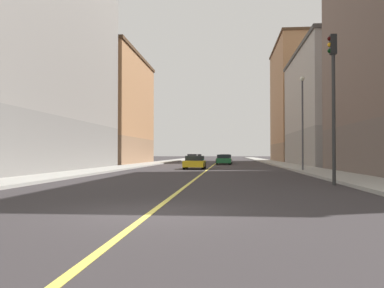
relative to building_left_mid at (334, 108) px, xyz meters
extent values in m
plane|color=#312D2E|center=(-14.40, -41.86, -6.89)|extent=(400.00, 400.00, 0.00)
cube|color=#9E9B93|center=(-5.90, 7.14, -6.82)|extent=(3.01, 168.00, 0.15)
cube|color=#9E9B93|center=(-22.90, 7.14, -6.82)|extent=(3.01, 168.00, 0.15)
cube|color=#E5D14C|center=(-14.40, 7.14, -6.88)|extent=(0.16, 154.00, 0.01)
cube|color=gray|center=(0.00, 0.00, -4.83)|extent=(8.78, 21.96, 4.11)
cube|color=#9E9993|center=(0.00, 0.00, 1.85)|extent=(8.78, 21.96, 9.25)
cube|color=#474442|center=(0.00, 0.00, 6.67)|extent=(9.08, 22.26, 0.40)
cube|color=#8F6B4F|center=(0.00, 22.58, -5.34)|extent=(8.78, 20.31, 3.10)
cube|color=#A8754C|center=(0.00, 22.58, 4.64)|extent=(8.78, 20.31, 16.85)
cube|color=#4B3422|center=(0.00, 22.58, 13.26)|extent=(9.08, 20.61, 0.40)
cube|color=slate|center=(-28.79, -19.85, -4.85)|extent=(8.78, 25.04, 4.08)
cube|color=gray|center=(-28.79, -19.85, 4.36)|extent=(8.78, 25.04, 14.35)
cube|color=#8F6B4F|center=(-28.79, 4.38, -5.15)|extent=(8.78, 20.19, 3.48)
cube|color=#A8754C|center=(-28.79, 4.38, 1.99)|extent=(8.78, 20.19, 10.80)
cube|color=#4B3422|center=(-28.79, 4.38, 7.59)|extent=(9.08, 20.49, 0.40)
cylinder|color=#2D2D2D|center=(-7.80, -32.31, -3.93)|extent=(0.16, 0.16, 5.93)
cube|color=black|center=(-7.80, -32.31, -0.51)|extent=(0.28, 0.32, 0.90)
sphere|color=#320404|center=(-7.96, -32.31, -0.24)|extent=(0.20, 0.20, 0.20)
sphere|color=orange|center=(-7.96, -32.31, -0.52)|extent=(0.20, 0.20, 0.20)
sphere|color=black|center=(-7.96, -32.31, -0.80)|extent=(0.20, 0.20, 0.20)
cylinder|color=#4C4C51|center=(-6.80, -18.26, -3.26)|extent=(0.14, 0.14, 6.96)
sphere|color=#EAEACC|center=(-6.80, -18.26, 0.37)|extent=(0.36, 0.36, 0.36)
cube|color=white|center=(-13.00, 8.75, -6.38)|extent=(1.81, 4.21, 0.59)
cube|color=black|center=(-13.00, 8.67, -5.86)|extent=(1.59, 1.91, 0.46)
cylinder|color=black|center=(-13.82, 10.06, -6.57)|extent=(0.22, 0.64, 0.64)
cylinder|color=black|center=(-12.18, 10.05, -6.57)|extent=(0.22, 0.64, 0.64)
cylinder|color=black|center=(-13.83, 7.45, -6.57)|extent=(0.22, 0.64, 0.64)
cylinder|color=black|center=(-12.19, 7.44, -6.57)|extent=(0.22, 0.64, 0.64)
cube|color=#1E6B38|center=(-13.26, 2.71, -6.37)|extent=(2.02, 4.59, 0.60)
cube|color=black|center=(-13.27, 2.92, -5.84)|extent=(1.68, 2.01, 0.46)
cylinder|color=black|center=(-14.15, 4.07, -6.57)|extent=(0.25, 0.65, 0.64)
cylinder|color=black|center=(-12.51, 4.15, -6.57)|extent=(0.25, 0.65, 0.64)
cylinder|color=black|center=(-14.02, 1.28, -6.57)|extent=(0.25, 0.65, 0.64)
cylinder|color=black|center=(-12.37, 1.36, -6.57)|extent=(0.25, 0.65, 0.64)
cube|color=maroon|center=(-18.52, 18.22, -6.37)|extent=(1.86, 4.44, 0.60)
cube|color=black|center=(-18.52, 18.18, -5.83)|extent=(1.58, 2.10, 0.49)
cylinder|color=black|center=(-19.26, 19.61, -6.57)|extent=(0.24, 0.65, 0.64)
cylinder|color=black|center=(-17.70, 19.56, -6.57)|extent=(0.24, 0.65, 0.64)
cylinder|color=black|center=(-19.34, 16.88, -6.57)|extent=(0.24, 0.65, 0.64)
cylinder|color=black|center=(-17.78, 16.83, -6.57)|extent=(0.24, 0.65, 0.64)
cube|color=red|center=(-18.33, 25.97, -6.34)|extent=(1.82, 4.47, 0.66)
cube|color=black|center=(-18.33, 25.93, -5.81)|extent=(1.58, 2.12, 0.41)
cylinder|color=black|center=(-19.15, 27.34, -6.57)|extent=(0.23, 0.64, 0.64)
cylinder|color=black|center=(-17.54, 27.36, -6.57)|extent=(0.23, 0.64, 0.64)
cylinder|color=black|center=(-19.12, 24.59, -6.57)|extent=(0.23, 0.64, 0.64)
cylinder|color=black|center=(-17.51, 24.60, -6.57)|extent=(0.23, 0.64, 0.64)
cube|color=gold|center=(-15.64, -13.28, -6.39)|extent=(1.84, 4.07, 0.56)
cube|color=black|center=(-15.64, -13.21, -5.90)|extent=(1.62, 1.78, 0.44)
cylinder|color=black|center=(-16.47, -12.01, -6.57)|extent=(0.22, 0.64, 0.64)
cylinder|color=black|center=(-14.80, -12.02, -6.57)|extent=(0.22, 0.64, 0.64)
cylinder|color=black|center=(-16.48, -14.54, -6.57)|extent=(0.22, 0.64, 0.64)
cylinder|color=black|center=(-14.81, -14.54, -6.57)|extent=(0.22, 0.64, 0.64)
cube|color=#23389E|center=(-13.17, 15.54, -6.39)|extent=(1.80, 4.61, 0.57)
cube|color=black|center=(-13.17, 15.56, -5.85)|extent=(1.56, 2.34, 0.51)
cylinder|color=black|center=(-13.94, 16.97, -6.57)|extent=(0.23, 0.64, 0.64)
cylinder|color=black|center=(-12.36, 16.95, -6.57)|extent=(0.23, 0.64, 0.64)
cylinder|color=black|center=(-13.98, 14.13, -6.57)|extent=(0.23, 0.64, 0.64)
cylinder|color=black|center=(-12.40, 14.10, -6.57)|extent=(0.23, 0.64, 0.64)
camera|label=1|loc=(-12.52, -51.95, -5.46)|focal=39.78mm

